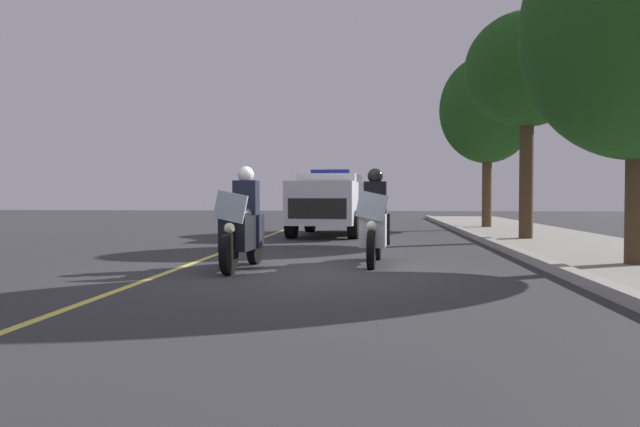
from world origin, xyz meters
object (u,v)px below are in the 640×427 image
police_motorcycle_lead_right (374,225)px  police_suv (330,201)px  tree_mid_block (640,30)px  tree_far_back (527,70)px  tree_behind_suv (488,110)px  police_motorcycle_lead_left (243,227)px

police_motorcycle_lead_right → police_suv: (-7.80, -1.42, 0.37)m
police_suv → tree_mid_block: (8.26, 5.70, 2.85)m
tree_far_back → tree_behind_suv: 5.98m
tree_mid_block → tree_behind_suv: bearing=-178.9°
police_motorcycle_lead_left → tree_far_back: bearing=136.3°
police_suv → tree_far_back: bearing=67.0°
police_motorcycle_lead_right → tree_far_back: (-5.52, 3.99, 3.83)m
tree_mid_block → tree_far_back: (-5.97, -0.30, 0.61)m
police_motorcycle_lead_left → police_suv: bearing=175.0°
tree_behind_suv → tree_far_back: bearing=-0.7°
police_suv → tree_mid_block: size_ratio=0.84×
police_motorcycle_lead_left → tree_mid_block: bearing=94.2°
police_motorcycle_lead_right → tree_far_back: tree_far_back is taller
police_motorcycle_lead_right → tree_behind_suv: (-11.49, 4.06, 3.67)m
tree_behind_suv → police_suv: bearing=-56.0°
police_motorcycle_lead_left → police_motorcycle_lead_right: same height
tree_far_back → tree_behind_suv: (-5.98, 0.07, -0.16)m
police_suv → tree_far_back: tree_far_back is taller
police_suv → tree_mid_block: bearing=34.6°
police_motorcycle_lead_left → police_suv: police_suv is taller
tree_mid_block → tree_behind_suv: (-11.95, -0.23, 0.45)m
police_motorcycle_lead_left → tree_behind_suv: tree_behind_suv is taller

